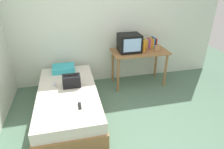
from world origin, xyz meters
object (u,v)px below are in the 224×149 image
at_px(remote_dark, 80,106).
at_px(remote_silver, 54,85).
at_px(desk, 139,55).
at_px(bed, 69,102).
at_px(handbag, 72,81).
at_px(tv, 129,43).
at_px(book_row, 150,43).
at_px(water_bottle, 144,46).
at_px(magazine, 54,105).
at_px(pillow, 64,69).
at_px(picture_frame, 157,48).

relative_size(remote_dark, remote_silver, 1.08).
bearing_deg(desk, bed, -154.27).
distance_m(handbag, remote_silver, 0.33).
height_order(bed, tv, tv).
relative_size(book_row, remote_dark, 1.61).
height_order(book_row, remote_dark, book_row).
bearing_deg(handbag, water_bottle, 20.25).
relative_size(magazine, remote_silver, 2.01).
bearing_deg(book_row, handbag, -156.91).
height_order(tv, remote_dark, tv).
xyz_separation_m(tv, remote_silver, (-1.51, -0.52, -0.49)).
bearing_deg(magazine, remote_dark, -16.36).
xyz_separation_m(remote_dark, remote_silver, (-0.38, 0.73, 0.00)).
relative_size(bed, remote_silver, 13.89).
xyz_separation_m(book_row, pillow, (-1.86, -0.08, -0.37)).
bearing_deg(tv, magazine, -142.71).
distance_m(bed, handbag, 0.36).
xyz_separation_m(bed, handbag, (0.08, 0.12, 0.33)).
height_order(tv, picture_frame, tv).
distance_m(picture_frame, handbag, 1.87).
bearing_deg(book_row, picture_frame, -77.07).
bearing_deg(picture_frame, book_row, 102.93).
distance_m(picture_frame, remote_silver, 2.15).
xyz_separation_m(bed, tv, (1.30, 0.74, 0.73)).
bearing_deg(desk, picture_frame, -20.17).
height_order(desk, remote_dark, desk).
bearing_deg(bed, tv, 29.57).
bearing_deg(pillow, desk, -1.36).
relative_size(tv, pillow, 1.03).
relative_size(bed, book_row, 7.94).
xyz_separation_m(desk, handbag, (-1.45, -0.62, -0.12)).
xyz_separation_m(bed, book_row, (1.81, 0.86, 0.65)).
xyz_separation_m(desk, book_row, (0.28, 0.12, 0.20)).
xyz_separation_m(tv, pillow, (-1.35, 0.04, -0.45)).
xyz_separation_m(book_row, handbag, (-1.73, -0.74, -0.32)).
distance_m(desk, water_bottle, 0.23).
bearing_deg(desk, remote_silver, -163.44).
xyz_separation_m(picture_frame, handbag, (-1.78, -0.50, -0.28)).
bearing_deg(desk, magazine, -146.58).
relative_size(water_bottle, magazine, 0.78).
height_order(handbag, remote_dark, handbag).
distance_m(water_bottle, book_row, 0.29).
relative_size(pillow, remote_silver, 2.97).
distance_m(magazine, remote_silver, 0.62).
distance_m(desk, tv, 0.36).
xyz_separation_m(book_row, remote_silver, (-2.03, -0.64, -0.41)).
xyz_separation_m(book_row, remote_dark, (-1.65, -1.37, -0.41)).
relative_size(handbag, magazine, 1.03).
xyz_separation_m(water_bottle, picture_frame, (0.28, -0.06, -0.05)).
distance_m(bed, remote_dark, 0.59).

